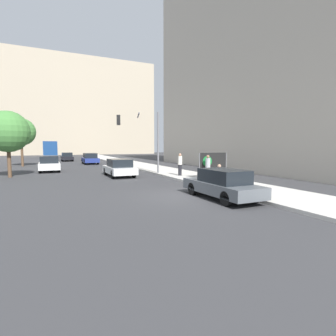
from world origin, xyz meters
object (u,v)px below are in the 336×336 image
at_px(jogger_on_sidewalk, 208,167).
at_px(protest_banner, 213,165).
at_px(seated_protester, 220,174).
at_px(street_tree_near_curb, 8,132).
at_px(car_on_road_far_lane, 67,157).
at_px(car_on_road_midblock, 49,164).
at_px(street_tree_midblock, 21,132).
at_px(car_on_road_nearest, 119,168).
at_px(pedestrian_behind, 180,164).
at_px(city_bus_on_road, 50,149).
at_px(car_on_road_distant, 90,159).
at_px(parked_car_curbside, 222,184).
at_px(traffic_light_pole, 143,131).

distance_m(jogger_on_sidewalk, protest_banner, 0.94).
bearing_deg(seated_protester, protest_banner, 72.87).
relative_size(seated_protester, jogger_on_sidewalk, 0.72).
xyz_separation_m(jogger_on_sidewalk, street_tree_near_curb, (-12.93, 8.55, 2.57)).
distance_m(seated_protester, car_on_road_far_lane, 33.63).
xyz_separation_m(car_on_road_midblock, street_tree_midblock, (-2.94, 8.06, 3.37)).
bearing_deg(car_on_road_nearest, street_tree_midblock, 118.84).
height_order(pedestrian_behind, car_on_road_nearest, pedestrian_behind).
distance_m(city_bus_on_road, street_tree_midblock, 24.41).
bearing_deg(car_on_road_midblock, car_on_road_nearest, -52.24).
bearing_deg(seated_protester, car_on_road_distant, 109.85).
bearing_deg(car_on_road_distant, car_on_road_midblock, -118.83).
xyz_separation_m(car_on_road_midblock, car_on_road_far_lane, (2.69, 18.14, -0.06)).
bearing_deg(jogger_on_sidewalk, car_on_road_distant, -110.34).
relative_size(protest_banner, car_on_road_distant, 0.54).
height_order(seated_protester, car_on_road_midblock, car_on_road_midblock).
xyz_separation_m(parked_car_curbside, city_bus_on_road, (-7.09, 49.93, 1.21)).
relative_size(jogger_on_sidewalk, car_on_road_distant, 0.39).
height_order(protest_banner, car_on_road_distant, protest_banner).
relative_size(jogger_on_sidewalk, car_on_road_midblock, 0.41).
relative_size(seated_protester, car_on_road_midblock, 0.30).
distance_m(car_on_road_nearest, car_on_road_distant, 16.04).
height_order(traffic_light_pole, car_on_road_nearest, traffic_light_pole).
distance_m(traffic_light_pole, street_tree_midblock, 17.72).
relative_size(jogger_on_sidewalk, street_tree_near_curb, 0.33).
distance_m(protest_banner, street_tree_near_curb, 16.07).
height_order(protest_banner, parked_car_curbside, protest_banner).
xyz_separation_m(pedestrian_behind, protest_banner, (1.42, -2.47, 0.08)).
distance_m(seated_protester, parked_car_curbside, 3.52).
bearing_deg(car_on_road_far_lane, car_on_road_midblock, -98.44).
bearing_deg(traffic_light_pole, car_on_road_far_lane, 100.79).
xyz_separation_m(jogger_on_sidewalk, traffic_light_pole, (-2.69, 6.05, 2.71)).
xyz_separation_m(traffic_light_pole, car_on_road_nearest, (-2.16, -0.36, -3.02)).
bearing_deg(jogger_on_sidewalk, car_on_road_midblock, -84.08).
bearing_deg(city_bus_on_road, protest_banner, -76.52).
distance_m(car_on_road_far_lane, street_tree_near_curb, 22.87).
bearing_deg(seated_protester, city_bus_on_road, 110.92).
bearing_deg(parked_car_curbside, street_tree_midblock, 111.73).
bearing_deg(street_tree_midblock, jogger_on_sidewalk, -57.59).
height_order(traffic_light_pole, city_bus_on_road, traffic_light_pole).
height_order(jogger_on_sidewalk, car_on_road_far_lane, jogger_on_sidewalk).
xyz_separation_m(car_on_road_distant, street_tree_midblock, (-8.07, -1.26, 3.39)).
height_order(car_on_road_distant, street_tree_midblock, street_tree_midblock).
xyz_separation_m(traffic_light_pole, car_on_road_distant, (-2.23, 15.68, -2.99)).
relative_size(seated_protester, car_on_road_nearest, 0.28).
bearing_deg(car_on_road_nearest, jogger_on_sidewalk, -49.52).
relative_size(traffic_light_pole, car_on_road_distant, 1.20).
relative_size(car_on_road_nearest, city_bus_on_road, 0.37).
relative_size(jogger_on_sidewalk, protest_banner, 0.72).
bearing_deg(car_on_road_nearest, protest_banner, -42.57).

